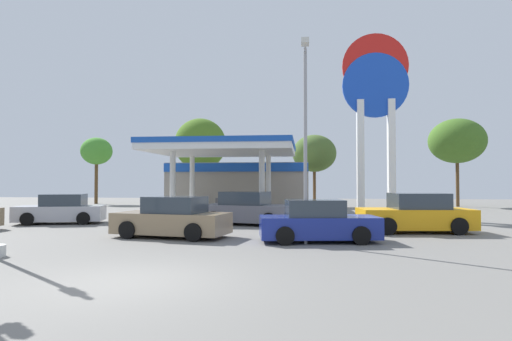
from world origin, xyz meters
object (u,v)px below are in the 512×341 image
corner_streetlamp (305,125)px  car_3 (61,210)px  tree_2 (314,154)px  car_5 (318,223)px  car_0 (415,215)px  tree_0 (97,152)px  tree_1 (200,144)px  car_2 (172,219)px  station_pole_sign (375,102)px  car_4 (248,210)px  tree_3 (457,141)px

corner_streetlamp → car_3: bearing=153.9°
tree_2 → car_5: bearing=-91.0°
car_0 → tree_0: (-24.15, 20.24, 4.22)m
tree_2 → corner_streetlamp: size_ratio=0.93×
tree_0 → tree_1: bearing=-5.0°
car_2 → car_5: bearing=-6.0°
car_0 → tree_2: tree_2 is taller
car_3 → tree_1: tree_1 is taller
station_pole_sign → corner_streetlamp: size_ratio=1.65×
car_4 → tree_1: size_ratio=0.61×
car_0 → corner_streetlamp: size_ratio=0.71×
car_3 → tree_2: size_ratio=0.72×
station_pole_sign → tree_3: size_ratio=1.46×
car_0 → tree_3: size_ratio=0.63×
corner_streetlamp → car_5: bearing=64.4°
tree_3 → corner_streetlamp: (-12.69, -23.31, -1.54)m
car_0 → car_2: 9.80m
car_5 → tree_2: tree_2 is taller
car_2 → tree_1: (-4.41, 21.98, 4.78)m
station_pole_sign → tree_1: station_pole_sign is taller
station_pole_sign → car_3: station_pole_sign is taller
car_5 → corner_streetlamp: size_ratio=0.65×
car_3 → car_4: size_ratio=0.92×
car_0 → tree_1: (-13.84, 19.33, 4.74)m
tree_0 → tree_2: tree_0 is taller
car_0 → car_3: size_ratio=1.06×
car_4 → tree_0: 24.97m
tree_2 → tree_0: bearing=174.4°
car_4 → car_5: car_4 is taller
car_4 → corner_streetlamp: 7.71m
car_3 → corner_streetlamp: 13.82m
tree_3 → station_pole_sign: bearing=-125.9°
corner_streetlamp → station_pole_sign: bearing=70.3°
car_4 → station_pole_sign: bearing=36.1°
car_0 → car_4: size_ratio=0.98×
car_5 → tree_2: (0.37, 21.45, 3.82)m
tree_1 → corner_streetlamp: size_ratio=1.19×
car_2 → tree_1: tree_1 is taller
station_pole_sign → car_0: size_ratio=2.32×
tree_0 → tree_3: (32.35, -1.03, 0.55)m
car_0 → tree_3: 21.43m
car_2 → tree_1: 22.92m
station_pole_sign → car_5: 12.76m
station_pole_sign → tree_3: (8.58, 11.85, -1.27)m
station_pole_sign → corner_streetlamp: 12.49m
car_0 → tree_1: tree_1 is taller
tree_0 → tree_2: 20.56m
tree_0 → tree_2: size_ratio=1.04×
car_2 → car_4: (2.18, 4.98, 0.03)m
car_3 → tree_1: size_ratio=0.56×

